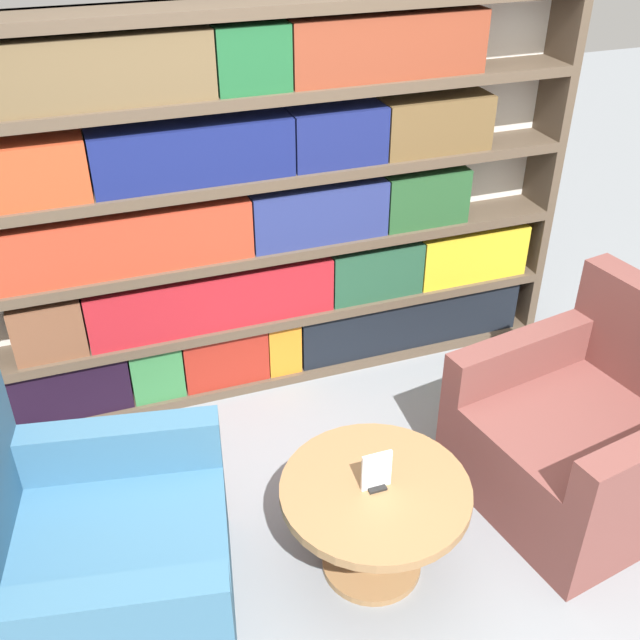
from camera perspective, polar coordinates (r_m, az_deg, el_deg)
The scene contains 6 objects.
ground_plane at distance 3.16m, azimuth 5.07°, elevation -18.70°, with size 14.00×14.00×0.00m, color gray.
bookshelf at distance 3.67m, azimuth -4.14°, elevation 7.79°, with size 3.04×0.30×1.91m.
armchair_left at distance 2.89m, azimuth -17.03°, elevation -17.71°, with size 1.02×1.00×0.89m.
armchair_right at distance 3.46m, azimuth 19.83°, elevation -8.32°, with size 1.01×0.99×0.89m.
coffee_table at distance 2.95m, azimuth 4.16°, elevation -14.27°, with size 0.72×0.72×0.44m.
table_sign at distance 2.81m, azimuth 4.32°, elevation -11.55°, with size 0.12×0.06×0.17m.
Camera 1 is at (-0.90, -1.75, 2.47)m, focal length 42.00 mm.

